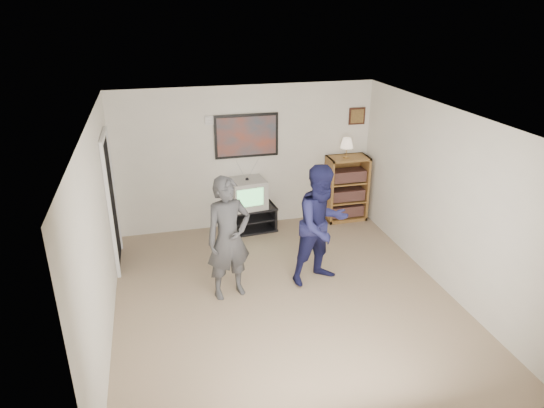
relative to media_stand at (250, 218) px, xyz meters
name	(u,v)px	position (x,y,z in m)	size (l,w,h in m)	color
room_shell	(279,205)	(0.02, -1.88, 1.03)	(4.51, 5.00, 2.51)	#7E6B50
media_stand	(250,218)	(0.00, 0.00, 0.00)	(0.93, 0.57, 0.45)	black
crt_television	(247,193)	(-0.03, 0.00, 0.47)	(0.59, 0.50, 0.50)	#A6A6A1
bookshelf	(346,188)	(1.82, 0.05, 0.38)	(0.73, 0.42, 1.20)	brown
table_lamp	(347,148)	(1.76, 0.02, 1.16)	(0.22, 0.22, 0.36)	beige
person_tall	(229,238)	(-0.67, -1.93, 0.63)	(0.63, 0.41, 1.72)	#393A3D
person_short	(322,225)	(0.66, -1.87, 0.65)	(0.85, 0.66, 1.75)	#1A1B48
controller_left	(226,208)	(-0.66, -1.73, 0.99)	(0.04, 0.12, 0.04)	white
controller_right	(317,204)	(0.66, -1.65, 0.88)	(0.03, 0.11, 0.03)	white
poster	(247,136)	(0.02, 0.25, 1.43)	(1.10, 0.03, 0.75)	black
air_vent	(213,120)	(-0.53, 0.25, 1.73)	(0.28, 0.02, 0.14)	white
small_picture	(357,116)	(2.02, 0.25, 1.66)	(0.30, 0.03, 0.30)	black
doorway	(111,203)	(-2.21, -0.63, 0.78)	(0.03, 0.85, 2.00)	black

